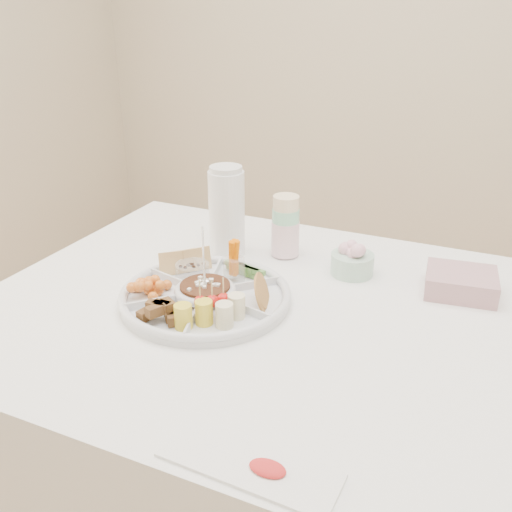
% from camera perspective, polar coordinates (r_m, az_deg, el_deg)
% --- Properties ---
extents(wall_back, '(4.00, 0.02, 2.70)m').
position_cam_1_polar(wall_back, '(3.04, 19.93, 22.35)').
color(wall_back, beige).
rests_on(wall_back, ground).
extents(dining_table, '(1.52, 1.02, 0.76)m').
position_cam_1_polar(dining_table, '(1.47, 5.55, -19.00)').
color(dining_table, white).
rests_on(dining_table, floor).
extents(party_tray, '(0.46, 0.46, 0.04)m').
position_cam_1_polar(party_tray, '(1.29, -5.09, -3.77)').
color(party_tray, silver).
rests_on(party_tray, dining_table).
extents(bean_dip, '(0.14, 0.14, 0.04)m').
position_cam_1_polar(bean_dip, '(1.29, -5.10, -3.47)').
color(bean_dip, '#5C311B').
rests_on(bean_dip, party_tray).
extents(tortillas, '(0.11, 0.11, 0.06)m').
position_cam_1_polar(tortillas, '(1.26, 0.66, -3.33)').
color(tortillas, '#AD7B40').
rests_on(tortillas, party_tray).
extents(carrot_cucumber, '(0.12, 0.12, 0.09)m').
position_cam_1_polar(carrot_cucumber, '(1.36, -1.41, -0.21)').
color(carrot_cucumber, '#F76F00').
rests_on(carrot_cucumber, party_tray).
extents(pita_raisins, '(0.14, 0.14, 0.06)m').
position_cam_1_polar(pita_raisins, '(1.39, -6.68, -0.63)').
color(pita_raisins, tan).
rests_on(pita_raisins, party_tray).
extents(cherries, '(0.13, 0.13, 0.04)m').
position_cam_1_polar(cherries, '(1.32, -10.63, -2.81)').
color(cherries, orange).
rests_on(cherries, party_tray).
extents(granola_chunks, '(0.12, 0.12, 0.04)m').
position_cam_1_polar(granola_chunks, '(1.20, -9.36, -5.45)').
color(granola_chunks, '#543116').
rests_on(granola_chunks, party_tray).
extents(banana_tomato, '(0.14, 0.14, 0.10)m').
position_cam_1_polar(banana_tomato, '(1.16, -3.28, -5.00)').
color(banana_tomato, '#E6D58A').
rests_on(banana_tomato, party_tray).
extents(cup_stack, '(0.08, 0.08, 0.20)m').
position_cam_1_polar(cup_stack, '(1.49, 2.99, 3.65)').
color(cup_stack, beige).
rests_on(cup_stack, dining_table).
extents(thermos, '(0.10, 0.10, 0.24)m').
position_cam_1_polar(thermos, '(1.50, -2.95, 4.58)').
color(thermos, white).
rests_on(thermos, dining_table).
extents(flower_bowl, '(0.13, 0.13, 0.08)m').
position_cam_1_polar(flower_bowl, '(1.43, 9.62, -0.31)').
color(flower_bowl, '#9EC6AD').
rests_on(flower_bowl, dining_table).
extents(napkin_stack, '(0.17, 0.15, 0.05)m').
position_cam_1_polar(napkin_stack, '(1.41, 19.81, -2.53)').
color(napkin_stack, '#B08288').
rests_on(napkin_stack, dining_table).
extents(placemat, '(0.28, 0.10, 0.01)m').
position_cam_1_polar(placemat, '(0.89, -0.72, -20.18)').
color(placemat, white).
rests_on(placemat, dining_table).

